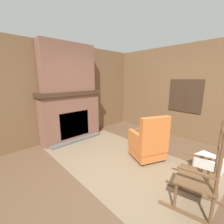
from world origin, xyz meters
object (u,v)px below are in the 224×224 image
Objects in this scene: laundry_basket at (208,164)px; storage_case at (78,88)px; rocking_chair at (200,180)px; firewood_stack at (138,135)px; oil_lamp_vase at (56,87)px; decorative_plate_on_mantel at (67,86)px; armchair at (148,144)px.

laundry_basket is 3.55m from storage_case.
storage_case is (-3.35, 0.24, 1.02)m from rocking_chair.
firewood_stack is (-1.98, 1.31, -0.28)m from rocking_chair.
storage_case is at bearing 89.99° from oil_lamp_vase.
oil_lamp_vase is at bearing -128.76° from firewood_stack.
rocking_chair is at bearing -33.58° from firewood_stack.
firewood_stack is at bearing 37.91° from storage_case.
oil_lamp_vase reaches higher than decorative_plate_on_mantel.
oil_lamp_vase is (-2.20, -0.97, 1.12)m from armchair.
laundry_basket is (-0.14, 1.03, -0.26)m from rocking_chair.
storage_case is at bearing -166.30° from laundry_basket.
laundry_basket reaches higher than firewood_stack.
storage_case is (-1.37, -1.07, 1.30)m from firewood_stack.
laundry_basket is at bearing -94.89° from rocking_chair.
storage_case is at bearing -16.73° from rocking_chair.
decorative_plate_on_mantel reaches higher than storage_case.
firewood_stack is (-0.82, 0.74, -0.23)m from armchair.
rocking_chair is 2.39m from firewood_stack.
laundry_basket is at bearing 13.70° from storage_case.
rocking_chair is 3.54m from oil_lamp_vase.
storage_case reaches higher than rocking_chair.
decorative_plate_on_mantel is at bearing 39.89° from armchair.
oil_lamp_vase is at bearing 47.32° from armchair.
firewood_stack is at bearing 44.99° from decorative_plate_on_mantel.
laundry_basket is at bearing -8.81° from firewood_stack.
oil_lamp_vase is at bearing -5.81° from rocking_chair.
laundry_basket is 3.68m from decorative_plate_on_mantel.
firewood_stack is at bearing 171.19° from laundry_basket.
armchair reaches higher than laundry_basket.
laundry_basket is at bearing -132.39° from armchair.
oil_lamp_vase reaches higher than laundry_basket.
armchair is 2.10× the size of laundry_basket.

